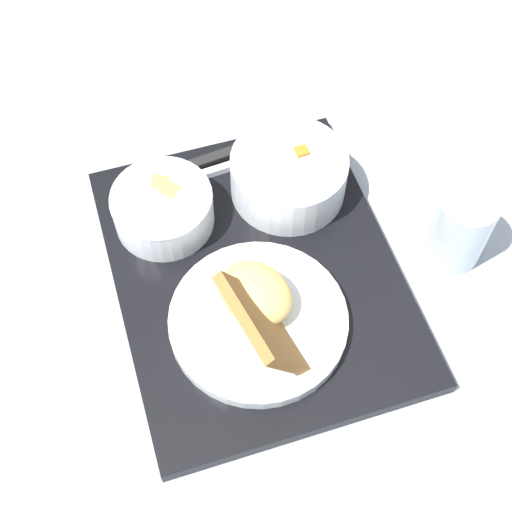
% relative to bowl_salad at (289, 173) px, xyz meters
% --- Properties ---
extents(ground_plane, '(4.00, 4.00, 0.00)m').
position_rel_bowl_salad_xyz_m(ground_plane, '(0.10, -0.06, -0.05)').
color(ground_plane, '#99A3AD').
extents(serving_tray, '(0.40, 0.33, 0.02)m').
position_rel_bowl_salad_xyz_m(serving_tray, '(0.10, -0.06, -0.04)').
color(serving_tray, black).
rests_on(serving_tray, ground_plane).
extents(bowl_salad, '(0.13, 0.13, 0.06)m').
position_rel_bowl_salad_xyz_m(bowl_salad, '(0.00, 0.00, 0.00)').
color(bowl_salad, silver).
rests_on(bowl_salad, serving_tray).
extents(bowl_soup, '(0.11, 0.11, 0.05)m').
position_rel_bowl_salad_xyz_m(bowl_soup, '(0.01, -0.15, -0.00)').
color(bowl_soup, silver).
rests_on(bowl_soup, serving_tray).
extents(plate_main, '(0.19, 0.19, 0.10)m').
position_rel_bowl_salad_xyz_m(plate_main, '(0.16, -0.08, -0.01)').
color(plate_main, silver).
rests_on(plate_main, serving_tray).
extents(knife, '(0.04, 0.18, 0.01)m').
position_rel_bowl_salad_xyz_m(knife, '(-0.06, -0.06, -0.03)').
color(knife, silver).
rests_on(knife, serving_tray).
extents(spoon, '(0.04, 0.14, 0.01)m').
position_rel_bowl_salad_xyz_m(spoon, '(-0.05, -0.04, -0.03)').
color(spoon, silver).
rests_on(spoon, serving_tray).
extents(glass_water, '(0.06, 0.06, 0.10)m').
position_rel_bowl_salad_xyz_m(glass_water, '(0.12, 0.16, -0.01)').
color(glass_water, silver).
rests_on(glass_water, ground_plane).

